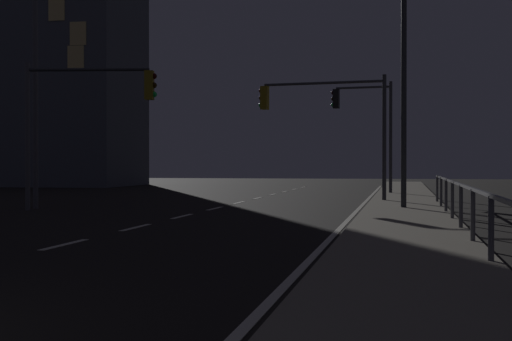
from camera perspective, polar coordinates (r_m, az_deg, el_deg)
ground_plane at (r=23.22m, az=-5.14°, el=-3.33°), size 112.00×112.00×0.00m
sidewalk_right at (r=22.32m, az=11.05°, el=-3.31°), size 2.64×77.00×0.14m
lane_markings_center at (r=26.59m, az=-3.07°, el=-2.82°), size 0.14×50.00×0.01m
lane_edge_line at (r=27.36m, az=7.71°, el=-2.73°), size 0.14×53.00×0.01m
traffic_light_near_left at (r=30.82m, az=5.11°, el=4.41°), size 5.18×0.97×4.87m
traffic_light_overhead_east at (r=26.05m, az=-12.46°, el=4.76°), size 4.35×0.87×4.90m
traffic_light_near_right at (r=38.20m, az=8.08°, el=4.03°), size 3.01×0.65×5.40m
street_lamp_median at (r=25.87m, az=11.42°, el=8.36°), size 1.72×1.80×8.30m
street_lamp_mid_block at (r=27.64m, az=-15.68°, el=7.52°), size 1.58×0.43×8.42m
barrier_fence at (r=16.16m, az=15.31°, el=-1.91°), size 0.09×26.73×0.98m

